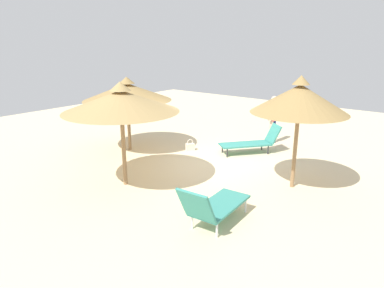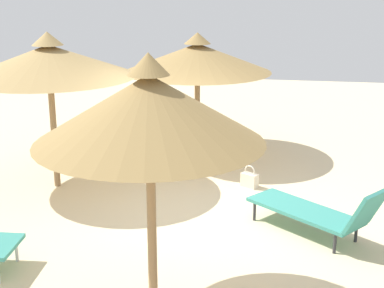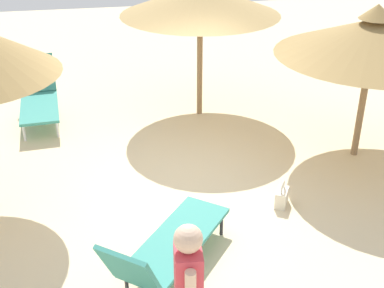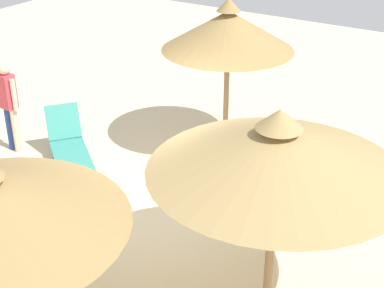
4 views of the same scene
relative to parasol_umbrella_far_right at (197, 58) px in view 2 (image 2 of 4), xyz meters
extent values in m
cube|color=beige|center=(-0.38, 3.03, -2.03)|extent=(24.00, 24.00, 0.10)
cylinder|color=olive|center=(0.00, 0.00, -0.91)|extent=(0.11, 0.11, 2.14)
cone|color=#997A47|center=(0.00, 0.00, 0.00)|extent=(2.91, 2.91, 0.56)
cone|color=#997A47|center=(0.00, 0.00, 0.38)|extent=(0.52, 0.52, 0.22)
cylinder|color=olive|center=(-0.42, 5.66, -0.86)|extent=(0.10, 0.10, 2.25)
cone|color=#997A47|center=(-0.42, 5.66, 0.29)|extent=(2.32, 2.32, 0.69)
cone|color=#997A47|center=(-0.42, 5.66, 0.73)|extent=(0.42, 0.42, 0.22)
cylinder|color=olive|center=(2.12, 2.19, -0.82)|extent=(0.11, 0.11, 2.31)
cone|color=tan|center=(2.12, 2.19, 0.20)|extent=(2.86, 2.86, 0.52)
cone|color=tan|center=(2.12, 2.19, 0.56)|extent=(0.52, 0.52, 0.22)
cylinder|color=silver|center=(1.56, 4.86, -1.82)|extent=(0.04, 0.04, 0.32)
cube|color=teal|center=(-2.07, 3.32, -1.67)|extent=(1.69, 1.51, 0.05)
cylinder|color=#2D2D33|center=(-1.36, 3.08, -1.84)|extent=(0.04, 0.04, 0.29)
cylinder|color=#2D2D33|center=(-1.67, 2.68, -1.84)|extent=(0.04, 0.04, 0.29)
cylinder|color=#2D2D33|center=(-2.47, 3.96, -1.84)|extent=(0.04, 0.04, 0.29)
cylinder|color=#2D2D33|center=(-2.78, 3.56, -1.84)|extent=(0.04, 0.04, 0.29)
cube|color=teal|center=(-2.84, 3.93, -1.36)|extent=(0.63, 0.67, 0.60)
cube|color=beige|center=(-1.19, 1.70, -1.86)|extent=(0.32, 0.27, 0.24)
torus|color=beige|center=(-1.19, 1.70, -1.69)|extent=(0.19, 0.13, 0.21)
camera|label=1|loc=(7.60, 8.76, 1.61)|focal=32.50mm
camera|label=2|loc=(-1.74, 10.92, 1.54)|focal=52.94mm
camera|label=3|loc=(-6.78, 4.05, 2.11)|focal=47.65mm
camera|label=4|loc=(4.29, -2.96, 3.07)|focal=54.61mm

